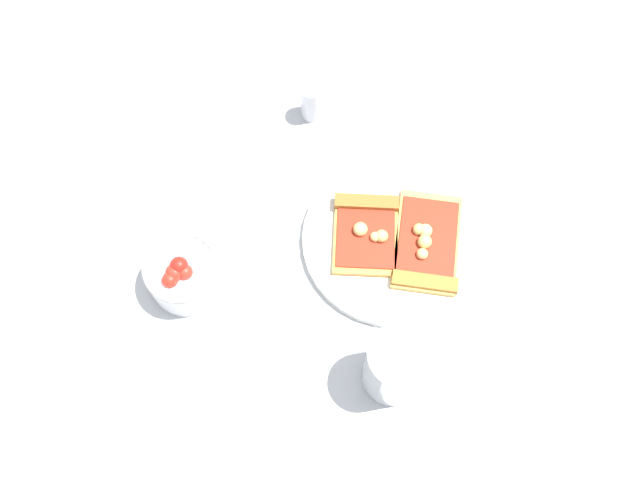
{
  "coord_description": "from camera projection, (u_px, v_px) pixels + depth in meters",
  "views": [
    {
      "loc": [
        0.34,
        0.15,
        0.92
      ],
      "look_at": [
        0.03,
        -0.06,
        0.03
      ],
      "focal_mm": 39.72,
      "sensor_mm": 36.0,
      "label": 1
    }
  ],
  "objects": [
    {
      "name": "soda_glass",
      "position": [
        395.0,
        367.0,
        0.87
      ],
      "size": [
        0.08,
        0.08,
        0.12
      ],
      "color": "silver",
      "rests_on": "ground_plane"
    },
    {
      "name": "salad_bowl",
      "position": [
        184.0,
        273.0,
        0.94
      ],
      "size": [
        0.1,
        0.1,
        0.08
      ],
      "color": "white",
      "rests_on": "ground_plane"
    },
    {
      "name": "plate",
      "position": [
        392.0,
        240.0,
        0.99
      ],
      "size": [
        0.25,
        0.25,
        0.01
      ],
      "primitive_type": "cylinder",
      "color": "silver",
      "rests_on": "ground_plane"
    },
    {
      "name": "pizza_slice_near",
      "position": [
        366.0,
        229.0,
        0.98
      ],
      "size": [
        0.15,
        0.14,
        0.03
      ],
      "color": "gold",
      "rests_on": "plate"
    },
    {
      "name": "pepper_shaker",
      "position": [
        312.0,
        100.0,
        1.04
      ],
      "size": [
        0.03,
        0.03,
        0.08
      ],
      "color": "silver",
      "rests_on": "ground_plane"
    },
    {
      "name": "pizza_slice_far",
      "position": [
        426.0,
        247.0,
        0.97
      ],
      "size": [
        0.17,
        0.14,
        0.03
      ],
      "color": "#E5B256",
      "rests_on": "plate"
    },
    {
      "name": "ground_plane",
      "position": [
        368.0,
        253.0,
        0.99
      ],
      "size": [
        2.4,
        2.4,
        0.0
      ],
      "primitive_type": "plane",
      "color": "silver",
      "rests_on": "ground"
    }
  ]
}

